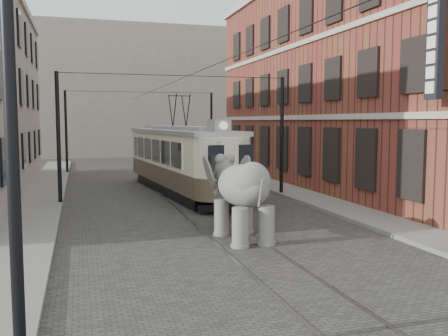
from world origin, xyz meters
name	(u,v)px	position (x,y,z in m)	size (l,w,h in m)	color
ground	(214,224)	(0.00, 0.00, 0.00)	(120.00, 120.00, 0.00)	#423F3C
tram_rails	(214,224)	(0.00, 0.00, 0.01)	(1.54, 80.00, 0.02)	slate
sidewalk_right	(358,214)	(6.00, 0.00, 0.07)	(2.00, 60.00, 0.15)	slate
sidewalk_left	(26,233)	(-6.50, 0.00, 0.07)	(2.00, 60.00, 0.15)	slate
brick_building	(353,84)	(11.00, 9.00, 6.00)	(8.00, 26.00, 12.00)	maroon
distant_block	(121,93)	(0.00, 40.00, 7.00)	(28.00, 10.00, 14.00)	gray
catenary	(181,139)	(-0.20, 5.00, 3.00)	(11.00, 30.20, 6.00)	black
tram	(180,144)	(0.38, 8.34, 2.58)	(2.69, 13.02, 5.17)	#EFEBC1
elephant	(243,198)	(0.26, -2.58, 1.35)	(2.43, 4.40, 2.69)	slate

